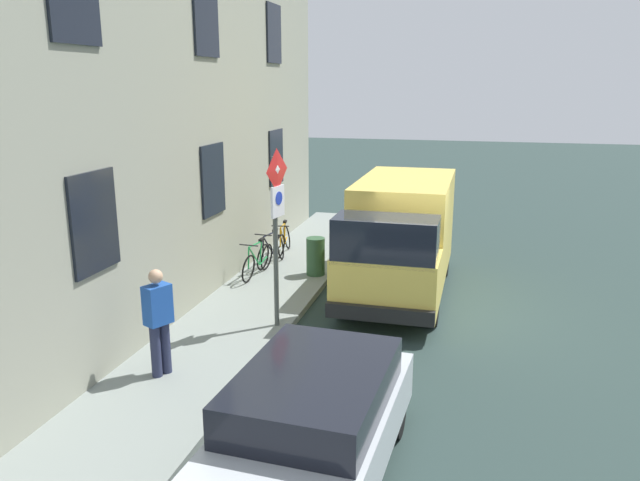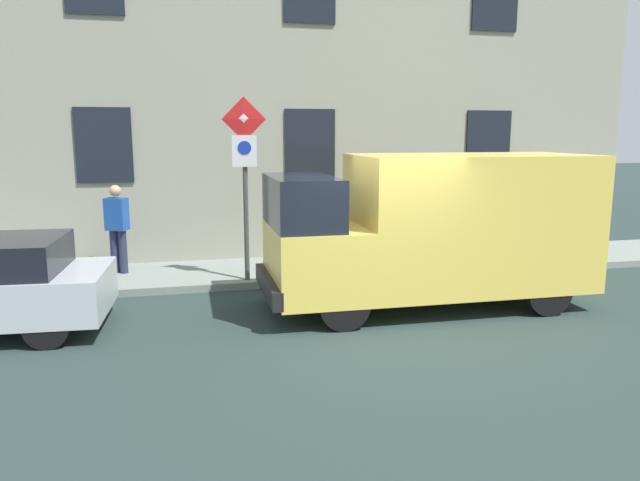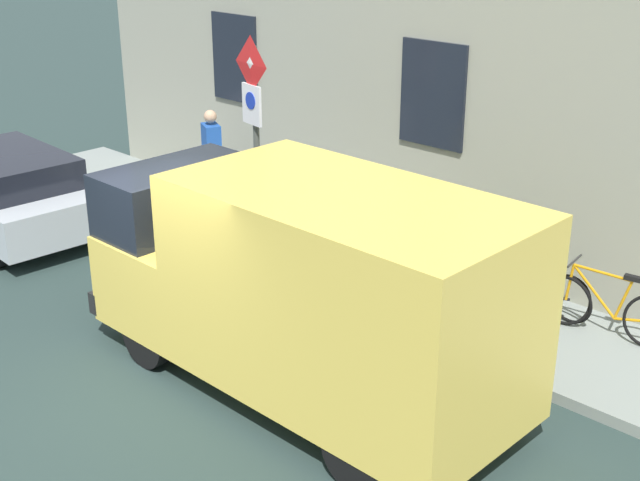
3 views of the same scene
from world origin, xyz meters
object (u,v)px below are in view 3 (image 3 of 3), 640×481
Objects in this scene: sign_post_stacked at (254,120)px; pedestrian at (212,155)px; parked_hatchback at (4,190)px; litter_bin at (443,297)px; delivery_van at (305,284)px; bicycle_black at (535,284)px; bicycle_orange at (607,307)px; bicycle_green at (470,263)px.

sign_post_stacked is 1.87× the size of pedestrian.
parked_hatchback is 7.67m from litter_bin.
delivery_van is 3.12× the size of bicycle_black.
litter_bin reaches higher than bicycle_black.
bicycle_black is at bearing -61.75° from pedestrian.
bicycle_orange and bicycle_black have the same top height.
bicycle_black is at bearing -8.09° from bicycle_orange.
delivery_van is 3.12× the size of bicycle_orange.
litter_bin is at bearing -87.61° from sign_post_stacked.
pedestrian is (2.92, -1.81, 0.34)m from parked_hatchback.
bicycle_orange is 1.00× the size of bicycle_green.
bicycle_black is 1.90× the size of litter_bin.
parked_hatchback reaches higher than bicycle_green.
delivery_van is 6.08m from pedestrian.
parked_hatchback is 9.54m from bicycle_orange.
litter_bin is at bearing 72.16° from bicycle_black.
bicycle_black is at bearing -104.99° from delivery_van.
parked_hatchback reaches higher than bicycle_orange.
bicycle_orange is 1.01m from bicycle_black.
bicycle_green is (-0.00, 1.01, 0.00)m from bicycle_black.
parked_hatchback reaches higher than litter_bin.
bicycle_orange is 1.00× the size of pedestrian.
delivery_van is 3.44m from bicycle_green.
delivery_van is at bearing 95.52° from bicycle_green.
parked_hatchback is (0.15, 7.05, -0.60)m from delivery_van.
delivery_van reaches higher than litter_bin.
parked_hatchback is at bearing 26.72° from bicycle_black.
litter_bin is at bearing -74.54° from pedestrian.
bicycle_black is 6.20m from pedestrian.
pedestrian reaches higher than parked_hatchback.
bicycle_black is 1.00× the size of pedestrian.
delivery_van is at bearing 79.44° from bicycle_black.
bicycle_orange and bicycle_green have the same top height.
parked_hatchback is (-1.77, 4.18, -1.57)m from sign_post_stacked.
pedestrian is at bearing -118.55° from parked_hatchback.
bicycle_black is (3.19, -7.97, -0.22)m from parked_hatchback.
delivery_van is at bearing 169.44° from litter_bin.
delivery_van is at bearing -177.98° from parked_hatchback.
delivery_van is (-1.91, -2.87, -0.97)m from sign_post_stacked.
sign_post_stacked is at bearing -90.24° from pedestrian.
bicycle_green is (0.00, 2.02, 0.00)m from bicycle_orange.
bicycle_orange is (1.43, -4.80, -1.79)m from sign_post_stacked.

